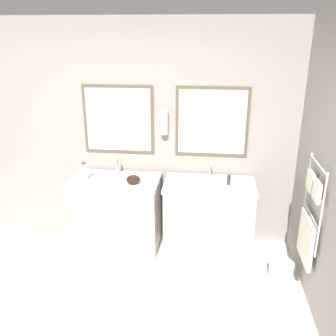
{
  "coord_description": "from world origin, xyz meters",
  "views": [
    {
      "loc": [
        0.89,
        -2.3,
        2.46
      ],
      "look_at": [
        0.49,
        1.29,
        1.12
      ],
      "focal_mm": 40.0,
      "sensor_mm": 36.0,
      "label": 1
    }
  ],
  "objects_px": {
    "toiletry_bottle": "(84,172)",
    "amenity_bowl": "(133,179)",
    "vanity_left": "(116,214)",
    "waste_bin": "(281,271)",
    "vanity_right": "(208,219)",
    "flower_vase": "(229,177)"
  },
  "relations": [
    {
      "from": "toiletry_bottle",
      "to": "amenity_bowl",
      "type": "height_order",
      "value": "toiletry_bottle"
    },
    {
      "from": "vanity_left",
      "to": "toiletry_bottle",
      "type": "relative_size",
      "value": 4.48
    },
    {
      "from": "vanity_left",
      "to": "amenity_bowl",
      "type": "xyz_separation_m",
      "value": [
        0.23,
        -0.06,
        0.47
      ]
    },
    {
      "from": "vanity_left",
      "to": "waste_bin",
      "type": "distance_m",
      "value": 1.92
    },
    {
      "from": "toiletry_bottle",
      "to": "amenity_bowl",
      "type": "distance_m",
      "value": 0.55
    },
    {
      "from": "vanity_left",
      "to": "waste_bin",
      "type": "height_order",
      "value": "vanity_left"
    },
    {
      "from": "vanity_right",
      "to": "flower_vase",
      "type": "relative_size",
      "value": 4.44
    },
    {
      "from": "waste_bin",
      "to": "amenity_bowl",
      "type": "bearing_deg",
      "value": 167.19
    },
    {
      "from": "toiletry_bottle",
      "to": "waste_bin",
      "type": "distance_m",
      "value": 2.35
    },
    {
      "from": "amenity_bowl",
      "to": "waste_bin",
      "type": "relative_size",
      "value": 0.62
    },
    {
      "from": "toiletry_bottle",
      "to": "amenity_bowl",
      "type": "xyz_separation_m",
      "value": [
        0.55,
        -0.01,
        -0.06
      ]
    },
    {
      "from": "vanity_left",
      "to": "flower_vase",
      "type": "distance_m",
      "value": 1.37
    },
    {
      "from": "amenity_bowl",
      "to": "flower_vase",
      "type": "bearing_deg",
      "value": 4.71
    },
    {
      "from": "toiletry_bottle",
      "to": "vanity_left",
      "type": "bearing_deg",
      "value": 10.1
    },
    {
      "from": "vanity_left",
      "to": "vanity_right",
      "type": "xyz_separation_m",
      "value": [
        1.07,
        0.0,
        0.0
      ]
    },
    {
      "from": "waste_bin",
      "to": "toiletry_bottle",
      "type": "bearing_deg",
      "value": 170.26
    },
    {
      "from": "amenity_bowl",
      "to": "waste_bin",
      "type": "bearing_deg",
      "value": -12.81
    },
    {
      "from": "vanity_left",
      "to": "amenity_bowl",
      "type": "distance_m",
      "value": 0.53
    },
    {
      "from": "flower_vase",
      "to": "waste_bin",
      "type": "height_order",
      "value": "flower_vase"
    },
    {
      "from": "vanity_left",
      "to": "amenity_bowl",
      "type": "relative_size",
      "value": 6.47
    },
    {
      "from": "vanity_left",
      "to": "vanity_right",
      "type": "relative_size",
      "value": 1.0
    },
    {
      "from": "waste_bin",
      "to": "vanity_right",
      "type": "bearing_deg",
      "value": 151.03
    }
  ]
}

